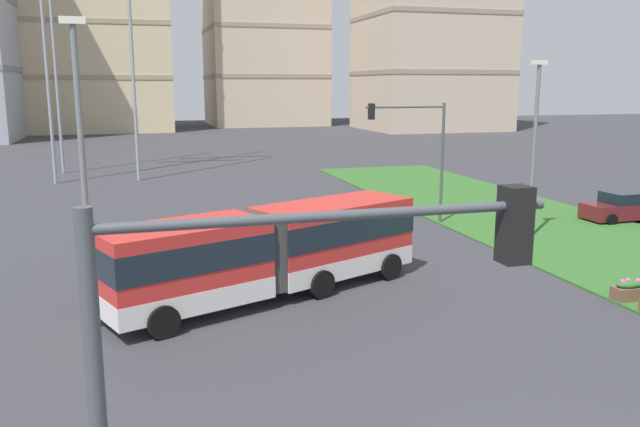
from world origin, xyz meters
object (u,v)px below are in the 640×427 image
Objects in this scene: articulated_bus at (269,250)px; streetlight_median at (534,143)px; apartment_tower_westcentre at (97,1)px; flower_planter_3 at (629,290)px; traffic_light_near_left at (260,397)px; traffic_light_far_right at (418,142)px; car_maroon_sedan at (624,207)px; streetlight_left at (83,164)px.

articulated_bus is 1.42× the size of streetlight_median.
flower_planter_3 is at bearing -77.88° from apartment_tower_westcentre.
apartment_tower_westcentre reaches higher than traffic_light_near_left.
traffic_light_far_right is at bearing -77.15° from apartment_tower_westcentre.
flower_planter_3 is 0.13× the size of streetlight_median.
articulated_bus is 92.33m from apartment_tower_westcentre.
car_maroon_sedan reaches higher than flower_planter_3.
traffic_light_far_right is 0.76× the size of streetlight_median.
streetlight_median is at bearing 19.52° from articulated_bus.
traffic_light_far_right is (-11.23, 2.17, 3.61)m from car_maroon_sedan.
traffic_light_near_left is at bearing -87.11° from apartment_tower_westcentre.
traffic_light_near_left is 106.92m from apartment_tower_westcentre.
car_maroon_sedan is at bearing -10.94° from traffic_light_far_right.
flower_planter_3 is at bearing 38.06° from traffic_light_near_left.
streetlight_left is at bearing 171.96° from flower_planter_3.
streetlight_left reaches higher than traffic_light_far_right.
traffic_light_near_left is at bearing -141.94° from flower_planter_3.
streetlight_median is (13.48, 4.78, 2.95)m from articulated_bus.
flower_planter_3 is 19.26m from traffic_light_near_left.
traffic_light_far_right is 0.16× the size of apartment_tower_westcentre.
streetlight_left is 1.09× the size of streetlight_median.
apartment_tower_westcentre is (-18.39, 80.61, 15.72)m from traffic_light_far_right.
streetlight_median is (16.75, 20.34, 0.30)m from traffic_light_near_left.
apartment_tower_westcentre is (-20.18, 93.99, 19.65)m from flower_planter_3.
articulated_bus is 0.29× the size of apartment_tower_westcentre.
traffic_light_near_left is 14.31m from streetlight_left.
articulated_bus is at bearing -84.55° from apartment_tower_westcentre.
apartment_tower_westcentre reaches higher than streetlight_left.
traffic_light_far_right is 5.96m from streetlight_median.
traffic_light_near_left reaches higher than car_maroon_sedan.
streetlight_median reaches higher than articulated_bus.
articulated_bus is at bearing -160.91° from car_maroon_sedan.
articulated_bus is 13.87m from traffic_light_far_right.
streetlight_left reaches higher than flower_planter_3.
streetlight_median is at bearing -75.48° from apartment_tower_westcentre.
streetlight_median is (19.22, 6.26, -0.38)m from streetlight_left.
streetlight_median is (3.69, -4.66, 0.24)m from traffic_light_far_right.
streetlight_median is at bearing -51.62° from traffic_light_far_right.
streetlight_left reaches higher than car_maroon_sedan.
car_maroon_sedan is 12.00m from traffic_light_far_right.
articulated_bus is 1.86× the size of traffic_light_far_right.
streetlight_median is at bearing 50.52° from traffic_light_near_left.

